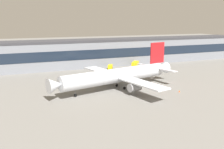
{
  "coord_description": "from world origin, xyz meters",
  "views": [
    {
      "loc": [
        -46.76,
        -88.02,
        26.63
      ],
      "look_at": [
        -10.13,
        2.19,
        5.0
      ],
      "focal_mm": 39.56,
      "sensor_mm": 36.0,
      "label": 1
    }
  ],
  "objects_px": {
    "fuel_truck": "(135,64)",
    "traffic_cone_0": "(179,91)",
    "airliner": "(118,75)",
    "crew_van": "(110,67)"
  },
  "relations": [
    {
      "from": "traffic_cone_0",
      "to": "crew_van",
      "type": "bearing_deg",
      "value": 99.24
    },
    {
      "from": "fuel_truck",
      "to": "airliner",
      "type": "bearing_deg",
      "value": -126.11
    },
    {
      "from": "fuel_truck",
      "to": "traffic_cone_0",
      "type": "bearing_deg",
      "value": -97.92
    },
    {
      "from": "airliner",
      "to": "fuel_truck",
      "type": "bearing_deg",
      "value": 53.89
    },
    {
      "from": "crew_van",
      "to": "fuel_truck",
      "type": "bearing_deg",
      "value": -1.63
    },
    {
      "from": "airliner",
      "to": "traffic_cone_0",
      "type": "relative_size",
      "value": 79.64
    },
    {
      "from": "airliner",
      "to": "crew_van",
      "type": "bearing_deg",
      "value": 72.64
    },
    {
      "from": "crew_van",
      "to": "traffic_cone_0",
      "type": "height_order",
      "value": "crew_van"
    },
    {
      "from": "airliner",
      "to": "fuel_truck",
      "type": "distance_m",
      "value": 45.19
    },
    {
      "from": "fuel_truck",
      "to": "traffic_cone_0",
      "type": "relative_size",
      "value": 12.02
    }
  ]
}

